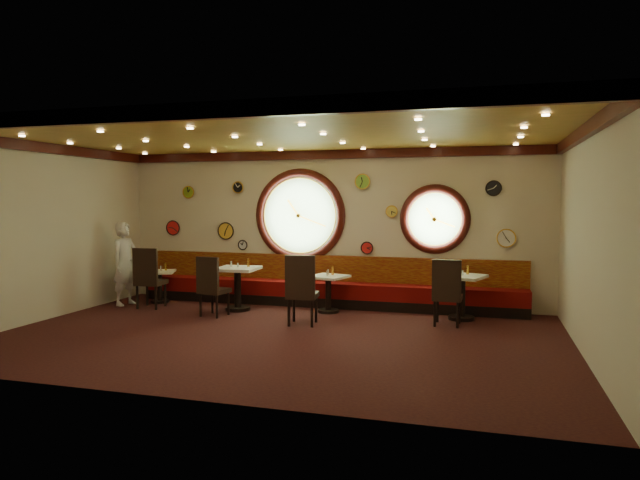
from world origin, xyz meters
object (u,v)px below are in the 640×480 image
(chair_c, at_px, (301,285))
(condiment_d_bottle, at_px, (468,270))
(table_d, at_px, (462,291))
(chair_d, at_px, (447,288))
(table_b, at_px, (238,283))
(chair_b, at_px, (211,282))
(condiment_a_salt, at_px, (156,268))
(condiment_a_pepper, at_px, (161,268))
(table_a, at_px, (160,283))
(waiter, at_px, (125,263))
(condiment_d_pepper, at_px, (463,273))
(chair_a, at_px, (148,274))
(condiment_c_salt, at_px, (328,272))
(condiment_d_salt, at_px, (456,272))
(table_c, at_px, (328,289))
(condiment_b_pepper, at_px, (238,265))
(condiment_a_bottle, at_px, (166,267))
(condiment_c_pepper, at_px, (327,273))
(condiment_c_bottle, at_px, (333,270))
(condiment_b_bottle, at_px, (248,263))
(condiment_b_salt, at_px, (231,264))

(chair_c, height_order, condiment_d_bottle, chair_c)
(table_d, xyz_separation_m, chair_d, (-0.22, -0.65, 0.15))
(table_b, xyz_separation_m, chair_b, (-0.21, -0.72, 0.11))
(condiment_a_salt, xyz_separation_m, condiment_a_pepper, (0.14, -0.04, 0.01))
(table_a, height_order, waiter, waiter)
(chair_b, relative_size, condiment_d_pepper, 7.08)
(chair_a, distance_m, chair_b, 1.62)
(chair_a, bearing_deg, condiment_c_salt, 6.94)
(table_d, relative_size, condiment_d_salt, 8.27)
(chair_b, xyz_separation_m, condiment_a_pepper, (-1.67, 1.01, 0.09))
(chair_c, bearing_deg, chair_a, 163.08)
(chair_c, height_order, chair_d, chair_c)
(table_b, height_order, condiment_c_salt, table_b)
(condiment_d_pepper, bearing_deg, chair_b, -167.69)
(condiment_a_salt, xyz_separation_m, condiment_d_bottle, (6.41, 0.13, 0.17))
(table_a, relative_size, waiter, 0.47)
(table_c, height_order, chair_d, chair_d)
(condiment_a_salt, relative_size, condiment_b_pepper, 0.98)
(table_a, bearing_deg, condiment_c_salt, 1.03)
(condiment_a_salt, bearing_deg, table_d, -0.07)
(condiment_a_bottle, bearing_deg, condiment_a_pepper, -102.28)
(condiment_c_pepper, relative_size, condiment_c_bottle, 0.59)
(chair_c, bearing_deg, condiment_b_bottle, 136.40)
(condiment_d_salt, height_order, condiment_a_bottle, condiment_d_salt)
(condiment_b_salt, bearing_deg, condiment_c_salt, 10.31)
(table_b, relative_size, condiment_b_salt, 7.56)
(chair_b, bearing_deg, chair_d, 14.24)
(condiment_b_salt, distance_m, condiment_c_pepper, 1.93)
(table_a, distance_m, condiment_d_pepper, 6.26)
(chair_b, xyz_separation_m, condiment_a_bottle, (-1.65, 1.14, 0.11))
(chair_c, height_order, condiment_c_bottle, chair_c)
(chair_c, distance_m, condiment_b_pepper, 1.90)
(chair_b, bearing_deg, condiment_b_salt, 94.52)
(table_a, xyz_separation_m, waiter, (-0.54, -0.42, 0.43))
(condiment_a_pepper, xyz_separation_m, waiter, (-0.60, -0.39, 0.13))
(condiment_c_pepper, bearing_deg, condiment_a_bottle, 177.44)
(condiment_d_bottle, bearing_deg, condiment_d_salt, -146.96)
(chair_b, bearing_deg, condiment_a_salt, 159.12)
(condiment_b_pepper, distance_m, condiment_b_bottle, 0.22)
(condiment_b_bottle, height_order, condiment_d_bottle, condiment_b_bottle)
(condiment_d_salt, distance_m, waiter, 6.67)
(condiment_a_salt, height_order, condiment_b_salt, condiment_b_salt)
(table_a, distance_m, table_c, 3.73)
(table_d, relative_size, condiment_b_bottle, 5.48)
(chair_a, relative_size, chair_d, 1.05)
(condiment_b_salt, distance_m, condiment_b_pepper, 0.17)
(condiment_b_pepper, height_order, condiment_a_bottle, condiment_b_pepper)
(condiment_a_salt, height_order, condiment_c_pepper, condiment_c_pepper)
(chair_c, distance_m, condiment_c_salt, 1.36)
(table_d, distance_m, condiment_a_bottle, 6.15)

